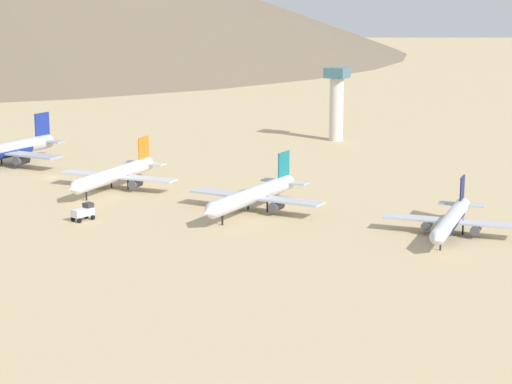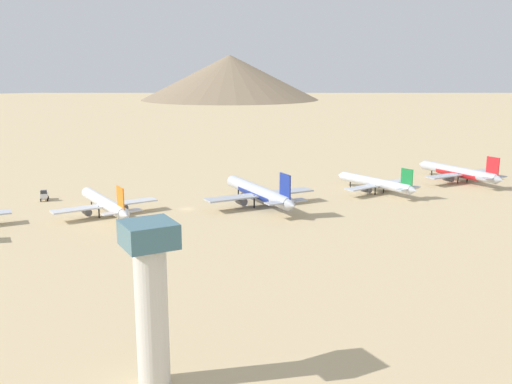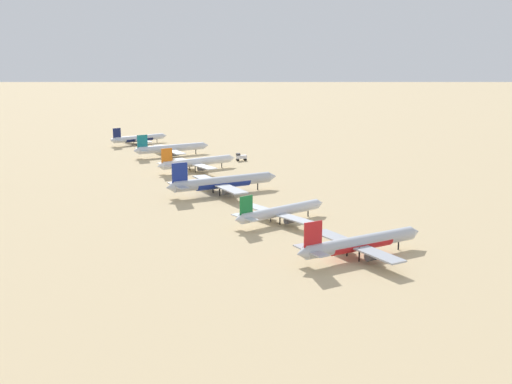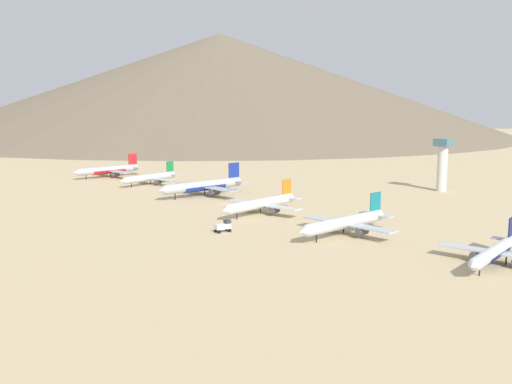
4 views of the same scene
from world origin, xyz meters
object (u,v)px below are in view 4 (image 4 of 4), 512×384
object	(u,v)px
service_truck	(223,226)
control_tower	(443,162)
parked_jet_3	(262,204)
parked_jet_2	(204,186)
parked_jet_4	(346,223)
parked_jet_5	(495,252)
parked_jet_1	(151,178)
parked_jet_0	(109,170)

from	to	relation	value
service_truck	control_tower	distance (m)	135.37
parked_jet_3	service_truck	world-z (taller)	parked_jet_3
parked_jet_2	control_tower	xyz separation A→B (m)	(-91.37, 68.41, 9.64)
parked_jet_3	parked_jet_4	distance (m)	44.71
parked_jet_3	parked_jet_5	bearing A→B (deg)	86.19
parked_jet_1	service_truck	distance (m)	120.92
parked_jet_4	control_tower	xyz separation A→B (m)	(-109.58, -25.39, 10.18)
parked_jet_2	service_truck	xyz separation A→B (m)	(43.34, 63.08, -2.58)
parked_jet_2	parked_jet_4	distance (m)	95.55
parked_jet_1	parked_jet_4	xyz separation A→B (m)	(21.62, 142.23, 0.37)
parked_jet_5	parked_jet_0	bearing A→B (deg)	-95.44
parked_jet_2	service_truck	world-z (taller)	parked_jet_2
parked_jet_4	parked_jet_5	distance (m)	47.91
parked_jet_3	service_truck	xyz separation A→B (m)	(31.28, 13.57, -1.95)
service_truck	parked_jet_5	bearing A→B (deg)	107.73
control_tower	parked_jet_3	bearing A→B (deg)	-10.35
parked_jet_5	parked_jet_3	bearing A→B (deg)	-93.81
parked_jet_2	service_truck	bearing A→B (deg)	55.51
parked_jet_4	parked_jet_0	bearing A→B (deg)	-96.83
parked_jet_3	parked_jet_4	size ratio (longest dim) A/B	0.98
parked_jet_1	service_truck	bearing A→B (deg)	67.26
parked_jet_0	parked_jet_1	bearing A→B (deg)	89.23
parked_jet_4	control_tower	size ratio (longest dim) A/B	1.68
parked_jet_0	service_truck	world-z (taller)	parked_jet_0
service_truck	control_tower	size ratio (longest dim) A/B	0.22
parked_jet_0	parked_jet_5	world-z (taller)	parked_jet_0
parked_jet_0	parked_jet_4	bearing A→B (deg)	83.17
parked_jet_1	parked_jet_2	bearing A→B (deg)	85.98
service_truck	parked_jet_3	bearing A→B (deg)	-156.55
parked_jet_0	control_tower	world-z (taller)	control_tower
parked_jet_4	parked_jet_1	bearing A→B (deg)	-98.64
parked_jet_0	parked_jet_2	bearing A→B (deg)	87.51
parked_jet_4	parked_jet_5	bearing A→B (deg)	90.01
parked_jet_5	parked_jet_2	bearing A→B (deg)	-97.32
parked_jet_2	parked_jet_5	world-z (taller)	parked_jet_2
control_tower	parked_jet_0	bearing A→B (deg)	-61.34
parked_jet_1	parked_jet_5	distance (m)	191.36
parked_jet_4	control_tower	distance (m)	112.95
parked_jet_3	parked_jet_5	xyz separation A→B (m)	(6.14, 92.20, -0.50)
control_tower	parked_jet_2	bearing A→B (deg)	-36.82
service_truck	control_tower	bearing A→B (deg)	177.73
parked_jet_1	control_tower	xyz separation A→B (m)	(-87.96, 116.84, 10.54)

